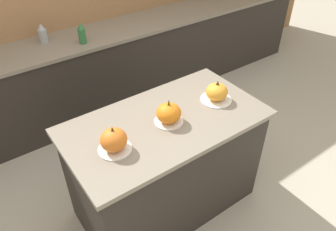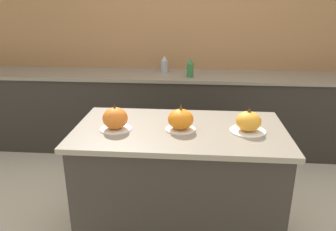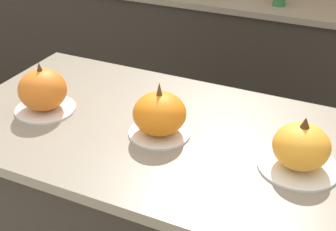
{
  "view_description": "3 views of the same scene",
  "coord_description": "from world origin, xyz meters",
  "px_view_note": "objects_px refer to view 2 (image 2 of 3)",
  "views": [
    {
      "loc": [
        -1.01,
        -1.43,
        2.26
      ],
      "look_at": [
        -0.0,
        -0.03,
        0.95
      ],
      "focal_mm": 35.0,
      "sensor_mm": 36.0,
      "label": 1
    },
    {
      "loc": [
        0.09,
        -2.02,
        1.7
      ],
      "look_at": [
        -0.08,
        -0.02,
        0.98
      ],
      "focal_mm": 35.0,
      "sensor_mm": 36.0,
      "label": 2
    },
    {
      "loc": [
        0.56,
        -1.16,
        1.68
      ],
      "look_at": [
        0.01,
        0.02,
        0.93
      ],
      "focal_mm": 50.0,
      "sensor_mm": 36.0,
      "label": 3
    }
  ],
  "objects_px": {
    "pumpkin_cake_center": "(181,120)",
    "bottle_short": "(190,68)",
    "pumpkin_cake_right": "(248,122)",
    "bottle_tall": "(164,64)",
    "pumpkin_cake_left": "(115,119)"
  },
  "relations": [
    {
      "from": "pumpkin_cake_left",
      "to": "pumpkin_cake_center",
      "type": "xyz_separation_m",
      "value": [
        0.43,
        0.03,
        -0.0
      ]
    },
    {
      "from": "pumpkin_cake_center",
      "to": "pumpkin_cake_right",
      "type": "xyz_separation_m",
      "value": [
        0.44,
        0.01,
        -0.0
      ]
    },
    {
      "from": "pumpkin_cake_left",
      "to": "pumpkin_cake_center",
      "type": "height_order",
      "value": "pumpkin_cake_center"
    },
    {
      "from": "bottle_tall",
      "to": "bottle_short",
      "type": "height_order",
      "value": "bottle_short"
    },
    {
      "from": "pumpkin_cake_left",
      "to": "bottle_short",
      "type": "bearing_deg",
      "value": 72.88
    },
    {
      "from": "pumpkin_cake_left",
      "to": "bottle_tall",
      "type": "bearing_deg",
      "value": 84.68
    },
    {
      "from": "pumpkin_cake_center",
      "to": "bottle_tall",
      "type": "bearing_deg",
      "value": 98.9
    },
    {
      "from": "pumpkin_cake_left",
      "to": "pumpkin_cake_center",
      "type": "relative_size",
      "value": 1.05
    },
    {
      "from": "pumpkin_cake_center",
      "to": "bottle_short",
      "type": "bearing_deg",
      "value": 88.74
    },
    {
      "from": "pumpkin_cake_left",
      "to": "bottle_tall",
      "type": "xyz_separation_m",
      "value": [
        0.16,
        1.73,
        0.03
      ]
    },
    {
      "from": "pumpkin_cake_center",
      "to": "bottle_tall",
      "type": "height_order",
      "value": "bottle_tall"
    },
    {
      "from": "pumpkin_cake_center",
      "to": "pumpkin_cake_right",
      "type": "distance_m",
      "value": 0.44
    },
    {
      "from": "pumpkin_cake_left",
      "to": "bottle_tall",
      "type": "height_order",
      "value": "bottle_tall"
    },
    {
      "from": "pumpkin_cake_center",
      "to": "bottle_tall",
      "type": "distance_m",
      "value": 1.72
    },
    {
      "from": "pumpkin_cake_right",
      "to": "bottle_short",
      "type": "distance_m",
      "value": 1.51
    }
  ]
}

